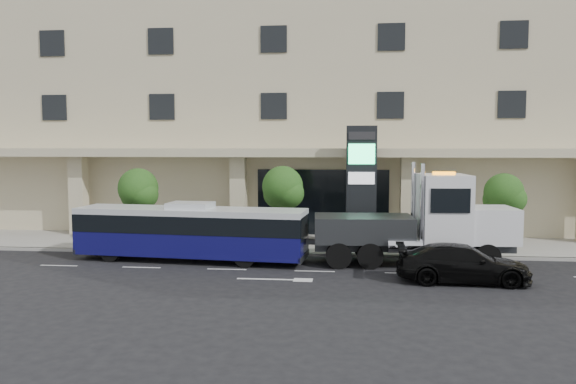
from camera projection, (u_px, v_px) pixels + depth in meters
name	position (u px, v px, depth m)	size (l,w,h in m)	color
ground	(316.00, 264.00, 26.57)	(120.00, 120.00, 0.00)	black
sidewalk	(321.00, 244.00, 31.52)	(120.00, 6.00, 0.15)	gray
curb	(318.00, 255.00, 28.55)	(120.00, 0.30, 0.15)	gray
convention_center	(327.00, 86.00, 41.03)	(60.00, 17.60, 20.00)	#C2B591
tree_left	(139.00, 191.00, 30.85)	(2.27, 2.20, 4.22)	#422B19
tree_mid	(283.00, 189.00, 30.05)	(2.28, 2.20, 4.38)	#422B19
tree_right	(504.00, 196.00, 28.94)	(2.10, 2.00, 4.04)	#422B19
city_bus	(191.00, 231.00, 27.28)	(11.46, 3.44, 2.86)	black
tow_truck	(423.00, 223.00, 26.40)	(10.58, 3.06, 4.81)	#2D3033
black_sedan	(463.00, 263.00, 23.05)	(2.18, 5.37, 1.56)	black
signage_pylon	(361.00, 185.00, 30.61)	(1.65, 0.66, 6.53)	black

